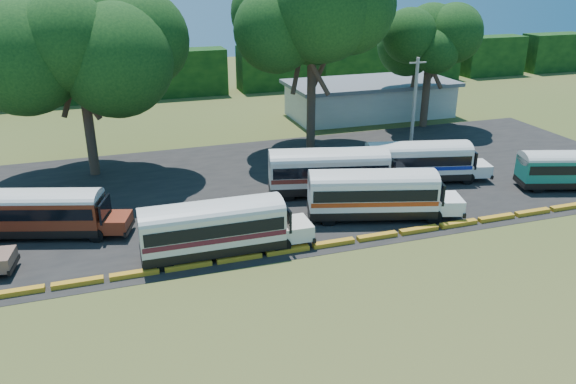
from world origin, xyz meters
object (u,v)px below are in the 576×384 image
object	(u,v)px
bus_white_red	(375,192)
bus_red	(43,210)
bus_cream_west	(216,225)
bus_teal	(572,167)
tree_west	(77,38)

from	to	relation	value
bus_white_red	bus_red	bearing A→B (deg)	-175.08
bus_cream_west	bus_white_red	bearing A→B (deg)	9.71
bus_red	bus_cream_west	bearing A→B (deg)	-13.61
bus_red	bus_teal	world-z (taller)	bus_red
bus_white_red	tree_west	distance (m)	25.39
bus_cream_west	bus_teal	world-z (taller)	bus_cream_west
bus_white_red	bus_teal	bearing A→B (deg)	16.81
bus_red	bus_cream_west	size ratio (longest dim) A/B	0.95
bus_cream_west	tree_west	bearing A→B (deg)	112.52
bus_cream_west	bus_white_red	world-z (taller)	bus_white_red
bus_red	bus_white_red	size ratio (longest dim) A/B	0.91
bus_red	tree_west	xyz separation A→B (m)	(3.08, 11.18, 9.25)
bus_white_red	bus_teal	xyz separation A→B (m)	(16.91, 0.27, -0.23)
bus_red	bus_white_red	distance (m)	21.60
tree_west	bus_teal	bearing A→B (deg)	-23.20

